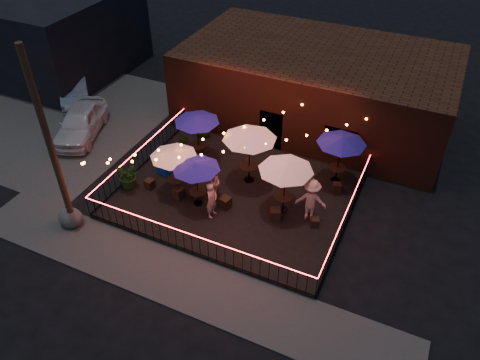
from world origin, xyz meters
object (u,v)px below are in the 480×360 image
object	(u,v)px
cafe_table_1	(197,119)
cafe_table_2	(196,166)
cafe_table_0	(174,154)
cafe_table_5	(342,141)
cafe_table_3	(250,136)
boulder	(71,218)
cafe_table_4	(286,167)
utility_pole	(50,147)
cooler	(164,166)

from	to	relation	value
cafe_table_1	cafe_table_2	xyz separation A→B (m)	(1.67, -3.07, -0.13)
cafe_table_0	cafe_table_5	world-z (taller)	cafe_table_5
cafe_table_0	cafe_table_3	xyz separation A→B (m)	(2.61, 2.12, 0.37)
cafe_table_5	cafe_table_2	bearing A→B (deg)	-140.34
cafe_table_3	boulder	size ratio (longest dim) A/B	3.00
boulder	cafe_table_2	bearing A→B (deg)	37.37
cafe_table_3	cafe_table_1	bearing A→B (deg)	168.58
cafe_table_5	boulder	world-z (taller)	cafe_table_5
cafe_table_2	cafe_table_5	distance (m)	6.50
cafe_table_2	cafe_table_4	size ratio (longest dim) A/B	0.96
cafe_table_1	utility_pole	bearing A→B (deg)	-111.83
cafe_table_2	cafe_table_5	size ratio (longest dim) A/B	0.95
cafe_table_4	cooler	world-z (taller)	cafe_table_4
cooler	cafe_table_3	bearing A→B (deg)	28.84
utility_pole	cafe_table_0	xyz separation A→B (m)	(2.92, 3.60, -1.77)
boulder	cafe_table_3	bearing A→B (deg)	45.66
cafe_table_3	boulder	xyz separation A→B (m)	(-5.60, -5.73, -2.22)
cafe_table_1	cafe_table_4	bearing A→B (deg)	-19.98
cafe_table_1	cafe_table_4	world-z (taller)	cafe_table_4
cafe_table_0	cooler	world-z (taller)	cafe_table_0
cafe_table_1	cooler	distance (m)	2.70
cafe_table_1	cafe_table_4	xyz separation A→B (m)	(5.17, -1.88, 0.12)
cafe_table_3	cafe_table_5	distance (m)	4.05
cafe_table_5	cafe_table_0	bearing A→B (deg)	-148.86
cafe_table_0	boulder	size ratio (longest dim) A/B	2.76
cafe_table_5	cooler	size ratio (longest dim) A/B	3.27
cafe_table_1	cafe_table_5	size ratio (longest dim) A/B	0.97
cafe_table_1	cooler	xyz separation A→B (m)	(-0.86, -1.84, -1.78)
cafe_table_0	cafe_table_5	xyz separation A→B (m)	(6.28, 3.80, 0.16)
cafe_table_2	boulder	distance (m)	5.69
cafe_table_2	cooler	size ratio (longest dim) A/B	3.09
cafe_table_2	cafe_table_4	distance (m)	3.71
cafe_table_0	cafe_table_3	bearing A→B (deg)	39.05
cafe_table_1	cooler	world-z (taller)	cafe_table_1
cafe_table_5	boulder	bearing A→B (deg)	-141.38
cafe_table_1	cafe_table_2	world-z (taller)	cafe_table_1
utility_pole	cafe_table_3	bearing A→B (deg)	46.00
cafe_table_1	cafe_table_4	distance (m)	5.51
cafe_table_0	boulder	distance (m)	5.05
cafe_table_4	boulder	distance (m)	9.21
cafe_table_1	boulder	bearing A→B (deg)	-112.40
utility_pole	cafe_table_1	distance (m)	7.01
cafe_table_1	cafe_table_4	size ratio (longest dim) A/B	0.99
utility_pole	cafe_table_4	xyz separation A→B (m)	(7.71, 4.44, -1.53)
cafe_table_0	boulder	bearing A→B (deg)	-129.62
cafe_table_1	boulder	size ratio (longest dim) A/B	2.71
cafe_table_5	boulder	distance (m)	12.04
utility_pole	boulder	world-z (taller)	utility_pole
utility_pole	cafe_table_3	world-z (taller)	utility_pole
cafe_table_0	boulder	world-z (taller)	cafe_table_0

